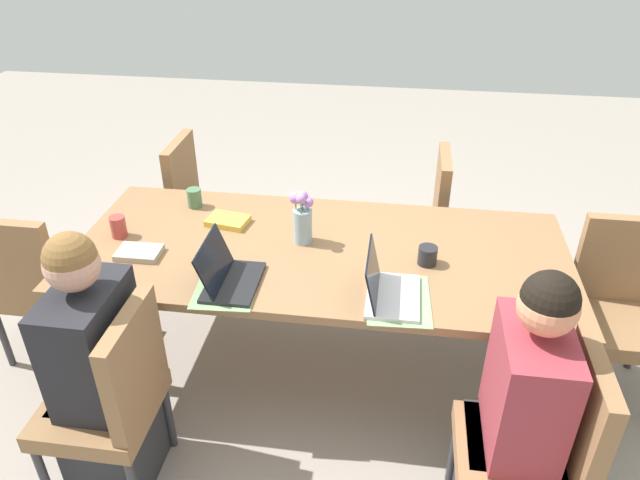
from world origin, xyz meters
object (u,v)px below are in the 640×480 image
at_px(chair_head_right_right_mid, 620,302).
at_px(coffee_mug_centre_left, 428,255).
at_px(chair_near_left_near, 113,394).
at_px(coffee_mug_near_right, 194,198).
at_px(chair_far_right_far, 202,202).
at_px(book_blue_cover, 228,221).
at_px(person_near_left_near, 101,377).
at_px(person_near_left_mid, 519,424).
at_px(laptop_near_left_near, 227,276).
at_px(book_red_cover, 139,253).
at_px(phone_black, 101,284).
at_px(chair_head_left_left_far, 34,279).
at_px(chair_far_right_near, 458,219).
at_px(dining_table, 320,261).
at_px(flower_vase, 302,218).
at_px(chair_near_left_mid, 541,444).
at_px(laptop_near_left_mid, 387,289).
at_px(coffee_mug_near_left, 118,227).

height_order(chair_head_right_right_mid, coffee_mug_centre_left, chair_head_right_right_mid).
distance_m(chair_near_left_near, coffee_mug_near_right, 1.17).
height_order(chair_far_right_far, book_blue_cover, chair_far_right_far).
xyz_separation_m(person_near_left_near, coffee_mug_near_right, (0.07, 1.07, 0.27)).
height_order(person_near_left_mid, book_blue_cover, person_near_left_mid).
bearing_deg(chair_head_right_right_mid, laptop_near_left_near, -166.13).
bearing_deg(laptop_near_left_near, book_red_cover, 160.82).
xyz_separation_m(person_near_left_mid, phone_black, (-1.75, 0.33, 0.22)).
xyz_separation_m(chair_head_left_left_far, chair_far_right_far, (0.59, 0.93, 0.00)).
bearing_deg(chair_far_right_near, book_blue_cover, -151.59).
bearing_deg(dining_table, flower_vase, 148.31).
height_order(chair_near_left_mid, chair_far_right_near, same).
xyz_separation_m(chair_head_left_left_far, book_red_cover, (0.63, -0.06, 0.26)).
relative_size(flower_vase, book_blue_cover, 1.36).
height_order(chair_near_left_near, chair_head_left_left_far, same).
height_order(chair_near_left_mid, phone_black, chair_near_left_mid).
bearing_deg(coffee_mug_centre_left, dining_table, 174.05).
distance_m(laptop_near_left_mid, laptop_near_left_near, 0.68).
distance_m(coffee_mug_near_right, book_red_cover, 0.51).
relative_size(person_near_left_mid, coffee_mug_near_right, 11.72).
height_order(chair_near_left_near, coffee_mug_near_right, chair_near_left_near).
height_order(person_near_left_mid, chair_far_right_near, person_near_left_mid).
height_order(person_near_left_near, phone_black, person_near_left_near).
bearing_deg(chair_near_left_near, chair_far_right_near, 48.81).
bearing_deg(dining_table, chair_head_left_left_far, -175.66).
distance_m(chair_far_right_near, phone_black, 2.06).
bearing_deg(chair_near_left_mid, book_red_cover, 159.93).
height_order(chair_head_right_right_mid, book_blue_cover, chair_head_right_right_mid).
relative_size(chair_near_left_near, chair_far_right_far, 1.00).
relative_size(chair_near_left_near, person_near_left_near, 0.75).
height_order(chair_far_right_far, laptop_near_left_near, laptop_near_left_near).
bearing_deg(phone_black, coffee_mug_near_left, -14.19).
bearing_deg(person_near_left_near, coffee_mug_near_left, 105.58).
relative_size(person_near_left_near, book_red_cover, 5.97).
bearing_deg(phone_black, laptop_near_left_near, -108.29).
bearing_deg(laptop_near_left_mid, chair_near_left_near, -156.08).
height_order(laptop_near_left_mid, laptop_near_left_near, laptop_near_left_mid).
relative_size(chair_far_right_near, coffee_mug_near_right, 8.83).
xyz_separation_m(chair_head_left_left_far, book_blue_cover, (0.96, 0.28, 0.26)).
distance_m(chair_far_right_far, book_blue_cover, 0.79).
distance_m(chair_head_right_right_mid, book_blue_cover, 1.96).
relative_size(person_near_left_near, chair_far_right_far, 1.33).
bearing_deg(chair_near_left_near, laptop_near_left_near, 52.45).
height_order(chair_near_left_near, chair_near_left_mid, same).
distance_m(chair_far_right_near, chair_far_right_far, 1.58).
bearing_deg(phone_black, person_near_left_near, 172.56).
distance_m(chair_far_right_near, laptop_near_left_near, 1.61).
relative_size(dining_table, chair_head_right_right_mid, 2.59).
bearing_deg(chair_head_right_right_mid, person_near_left_near, -159.15).
distance_m(person_near_left_near, laptop_near_left_mid, 1.21).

